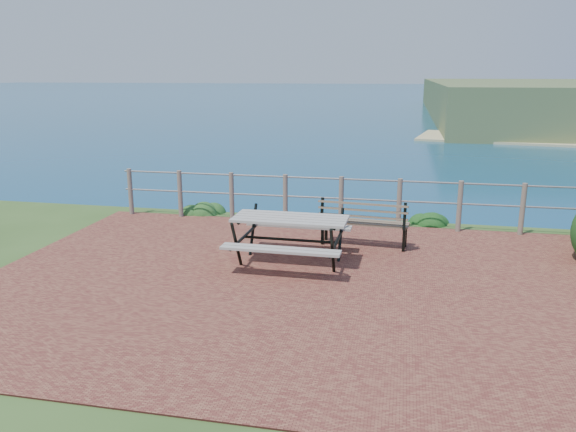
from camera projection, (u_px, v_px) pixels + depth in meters
name	position (u px, v px, depth m)	size (l,w,h in m)	color
ground	(315.00, 285.00, 8.25)	(10.00, 7.00, 0.12)	brown
ocean	(403.00, 81.00, 198.00)	(1200.00, 1200.00, 0.00)	#136077
safety_railing	(341.00, 198.00, 11.29)	(9.40, 0.10, 1.00)	#6B5B4C
picnic_table	(290.00, 235.00, 9.03)	(1.83, 1.58, 0.77)	gray
park_bench	(364.00, 215.00, 9.93)	(1.59, 0.53, 0.88)	brown
shrub_lip_west	(201.00, 214.00, 12.39)	(0.75, 0.75, 0.49)	#274D1C
shrub_lip_east	(432.00, 222.00, 11.72)	(0.75, 0.75, 0.48)	#154618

